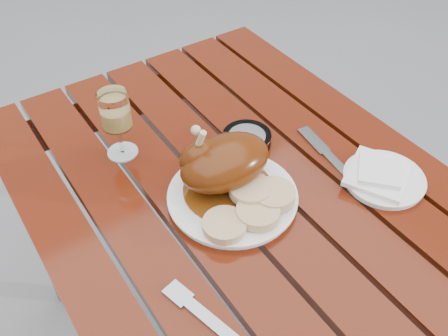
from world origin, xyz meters
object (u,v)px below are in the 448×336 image
(table, at_px, (250,304))
(wine_glass, at_px, (118,125))
(dinner_plate, at_px, (233,197))
(ashtray, at_px, (247,139))
(side_plate, at_px, (384,179))

(table, height_order, wine_glass, wine_glass)
(dinner_plate, xyz_separation_m, wine_glass, (-0.12, 0.25, 0.07))
(wine_glass, relative_size, ashtray, 1.45)
(table, distance_m, wine_glass, 0.56)
(table, height_order, dinner_plate, dinner_plate)
(dinner_plate, distance_m, wine_glass, 0.29)
(table, relative_size, dinner_plate, 4.65)
(dinner_plate, bearing_deg, ashtray, 44.91)
(dinner_plate, relative_size, side_plate, 1.54)
(dinner_plate, height_order, side_plate, dinner_plate)
(wine_glass, xyz_separation_m, side_plate, (0.41, -0.38, -0.07))
(ashtray, bearing_deg, dinner_plate, -135.09)
(table, xyz_separation_m, wine_glass, (-0.16, 0.28, 0.45))
(side_plate, bearing_deg, dinner_plate, 155.61)
(ashtray, bearing_deg, wine_glass, 152.33)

